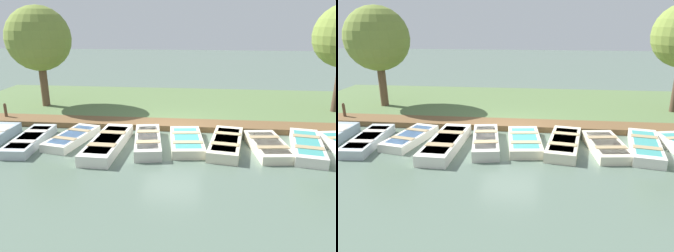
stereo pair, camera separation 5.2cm
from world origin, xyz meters
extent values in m
plane|color=#566B5B|center=(0.00, 0.00, 0.00)|extent=(80.00, 80.00, 0.00)
cube|color=#567042|center=(-5.00, 0.00, 0.10)|extent=(8.00, 24.00, 0.21)
cube|color=brown|center=(-1.14, 0.00, 0.12)|extent=(1.21, 19.56, 0.25)
cube|color=#B2BCC1|center=(1.58, -5.46, 0.17)|extent=(3.17, 1.18, 0.35)
cube|color=#4C709E|center=(1.58, -5.46, 0.34)|extent=(2.60, 0.93, 0.03)
cube|color=beige|center=(2.17, -5.42, 0.36)|extent=(0.37, 0.93, 0.03)
cube|color=beige|center=(0.98, -5.50, 0.36)|extent=(0.37, 0.93, 0.03)
cube|color=silver|center=(1.11, -3.93, 0.16)|extent=(2.87, 1.58, 0.32)
cube|color=#4C709E|center=(1.11, -3.93, 0.31)|extent=(2.34, 1.26, 0.03)
cube|color=tan|center=(1.61, -4.03, 0.34)|extent=(0.46, 1.00, 0.03)
cube|color=tan|center=(0.60, -3.82, 0.34)|extent=(0.46, 1.00, 0.03)
cube|color=silver|center=(1.67, -2.30, 0.20)|extent=(3.63, 1.22, 0.41)
cube|color=teal|center=(1.67, -2.30, 0.39)|extent=(2.98, 0.95, 0.03)
cube|color=tan|center=(2.35, -2.32, 0.42)|extent=(0.39, 1.02, 0.03)
cube|color=tan|center=(0.99, -2.28, 0.42)|extent=(0.39, 1.02, 0.03)
cube|color=beige|center=(1.30, -0.82, 0.20)|extent=(3.19, 1.46, 0.41)
cube|color=teal|center=(1.30, -0.82, 0.39)|extent=(2.61, 1.16, 0.03)
cube|color=tan|center=(1.88, -0.72, 0.42)|extent=(0.45, 0.93, 0.03)
cube|color=tan|center=(0.73, -0.91, 0.42)|extent=(0.45, 0.93, 0.03)
cube|color=beige|center=(1.07, 0.67, 0.17)|extent=(2.92, 1.53, 0.34)
cube|color=teal|center=(1.07, 0.67, 0.32)|extent=(2.39, 1.21, 0.03)
cube|color=tan|center=(1.60, 0.74, 0.35)|extent=(0.41, 1.14, 0.03)
cube|color=tan|center=(0.54, 0.61, 0.35)|extent=(0.41, 1.14, 0.03)
cube|color=beige|center=(1.19, 2.19, 0.19)|extent=(3.25, 1.57, 0.39)
cube|color=#994C33|center=(1.19, 2.19, 0.37)|extent=(2.66, 1.25, 0.03)
cube|color=tan|center=(1.77, 2.09, 0.40)|extent=(0.47, 1.04, 0.03)
cube|color=tan|center=(0.60, 2.28, 0.40)|extent=(0.47, 1.04, 0.03)
cube|color=beige|center=(1.22, 3.75, 0.16)|extent=(2.93, 1.56, 0.32)
cube|color=#994C33|center=(1.22, 3.75, 0.31)|extent=(2.39, 1.23, 0.03)
cube|color=tan|center=(1.75, 3.81, 0.34)|extent=(0.42, 1.15, 0.03)
cube|color=tan|center=(0.69, 3.68, 0.34)|extent=(0.42, 1.15, 0.03)
cube|color=silver|center=(1.18, 5.18, 0.19)|extent=(3.34, 1.63, 0.37)
cube|color=teal|center=(1.18, 5.18, 0.36)|extent=(2.73, 1.29, 0.03)
cube|color=tan|center=(1.77, 5.07, 0.38)|extent=(0.49, 1.01, 0.03)
cube|color=tan|center=(0.58, 5.29, 0.38)|extent=(0.49, 1.01, 0.03)
cylinder|color=brown|center=(-1.22, -8.12, 0.41)|extent=(0.13, 0.13, 0.82)
sphere|color=brown|center=(-1.22, -8.12, 0.85)|extent=(0.12, 0.12, 0.12)
cylinder|color=brown|center=(-3.60, -7.23, 1.43)|extent=(0.40, 0.40, 2.85)
sphere|color=olive|center=(-3.60, -7.23, 3.76)|extent=(3.30, 3.30, 3.30)
camera|label=1|loc=(13.02, 1.16, 4.74)|focal=35.00mm
camera|label=2|loc=(13.01, 1.21, 4.74)|focal=35.00mm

